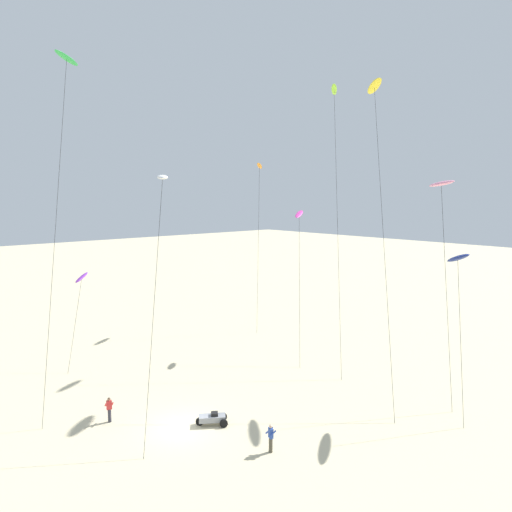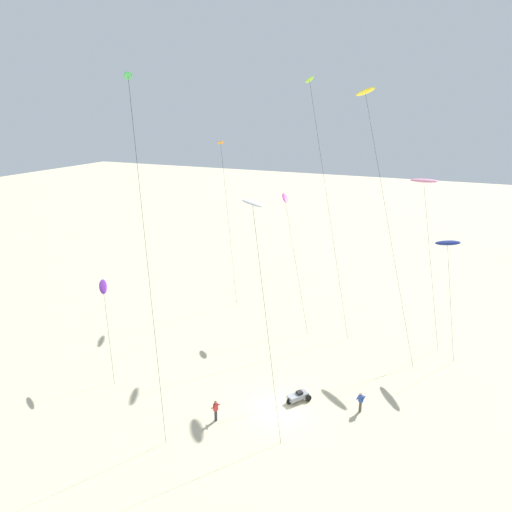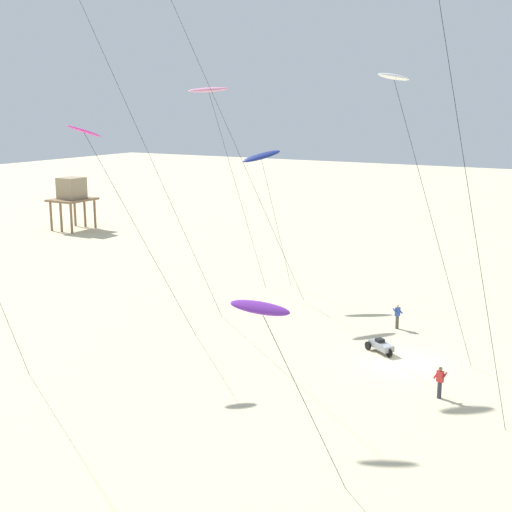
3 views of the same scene
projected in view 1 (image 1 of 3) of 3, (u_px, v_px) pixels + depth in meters
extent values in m
plane|color=beige|center=(182.00, 428.00, 28.59)|extent=(260.00, 260.00, 0.00)
ellipsoid|color=pink|center=(441.00, 184.00, 33.13)|extent=(3.14, 2.46, 0.67)
cylinder|color=#262626|center=(446.00, 294.00, 31.91)|extent=(3.20, 3.22, 15.52)
ellipsoid|color=green|center=(67.00, 58.00, 31.24)|extent=(1.97, 2.37, 0.59)
cylinder|color=#262626|center=(55.00, 235.00, 29.83)|extent=(4.25, 4.28, 24.22)
ellipsoid|color=yellow|center=(374.00, 86.00, 36.58)|extent=(2.49, 2.15, 1.13)
cylinder|color=#262626|center=(383.00, 236.00, 32.87)|extent=(7.48, 7.54, 23.55)
ellipsoid|color=orange|center=(260.00, 166.00, 51.76)|extent=(1.84, 2.04, 0.77)
cylinder|color=#262626|center=(258.00, 247.00, 50.34)|extent=(3.73, 3.76, 18.21)
ellipsoid|color=#8CD833|center=(334.00, 89.00, 43.14)|extent=(1.76, 2.09, 0.82)
cylinder|color=#262626|center=(337.00, 222.00, 39.63)|extent=(7.30, 7.36, 24.91)
ellipsoid|color=#D8339E|center=(299.00, 214.00, 43.35)|extent=(1.47, 2.10, 0.92)
cylinder|color=#262626|center=(299.00, 287.00, 41.06)|extent=(4.50, 4.53, 12.99)
ellipsoid|color=navy|center=(458.00, 258.00, 29.74)|extent=(2.81, 2.80, 1.32)
cylinder|color=#262626|center=(461.00, 342.00, 29.16)|extent=(1.84, 1.85, 10.49)
ellipsoid|color=white|center=(162.00, 177.00, 28.61)|extent=(2.27, 1.51, 0.50)
cylinder|color=#262626|center=(154.00, 310.00, 26.89)|extent=(3.94, 3.97, 15.81)
ellipsoid|color=purple|center=(82.00, 277.00, 39.83)|extent=(2.09, 2.05, 0.99)
cylinder|color=#262626|center=(75.00, 324.00, 38.62)|extent=(2.45, 2.47, 7.48)
cylinder|color=#33333D|center=(110.00, 415.00, 29.28)|extent=(0.22, 0.22, 0.88)
cube|color=red|center=(109.00, 405.00, 29.18)|extent=(0.29, 0.38, 0.58)
sphere|color=#9E7051|center=(109.00, 399.00, 29.13)|extent=(0.20, 0.20, 0.20)
cylinder|color=red|center=(106.00, 405.00, 29.09)|extent=(0.51, 0.24, 0.39)
cylinder|color=red|center=(113.00, 404.00, 29.27)|extent=(0.51, 0.24, 0.39)
cylinder|color=#4C4738|center=(271.00, 445.00, 25.79)|extent=(0.22, 0.22, 0.88)
cube|color=#2D4CA5|center=(271.00, 433.00, 25.70)|extent=(0.39, 0.31, 0.58)
sphere|color=beige|center=(271.00, 426.00, 25.64)|extent=(0.20, 0.20, 0.20)
cylinder|color=#2D4CA5|center=(272.00, 434.00, 25.49)|extent=(0.26, 0.50, 0.39)
cylinder|color=#2D4CA5|center=(269.00, 430.00, 25.89)|extent=(0.26, 0.50, 0.39)
cube|color=gray|center=(212.00, 418.00, 28.93)|extent=(1.54, 1.80, 0.36)
cube|color=black|center=(214.00, 414.00, 28.91)|extent=(0.61, 0.61, 0.20)
cylinder|color=black|center=(200.00, 421.00, 28.86)|extent=(0.40, 0.50, 0.52)
cylinder|color=black|center=(224.00, 424.00, 28.59)|extent=(0.40, 0.50, 0.52)
cylinder|color=black|center=(223.00, 417.00, 29.49)|extent=(0.40, 0.50, 0.52)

